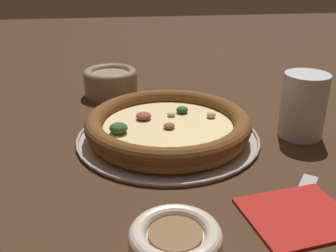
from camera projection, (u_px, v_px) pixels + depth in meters
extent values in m
plane|color=#3D2616|center=(168.00, 139.00, 0.73)|extent=(3.00, 3.00, 0.00)
cylinder|color=#B7B2A8|center=(168.00, 138.00, 0.72)|extent=(0.33, 0.33, 0.01)
torus|color=#B7B2A8|center=(168.00, 136.00, 0.72)|extent=(0.34, 0.34, 0.01)
cylinder|color=#A86B33|center=(168.00, 131.00, 0.72)|extent=(0.28, 0.28, 0.02)
torus|color=brown|center=(168.00, 122.00, 0.71)|extent=(0.30, 0.30, 0.03)
cylinder|color=#B7381E|center=(168.00, 126.00, 0.72)|extent=(0.25, 0.25, 0.00)
cylinder|color=beige|center=(168.00, 125.00, 0.71)|extent=(0.24, 0.24, 0.00)
ellipsoid|color=beige|center=(171.00, 114.00, 0.75)|extent=(0.02, 0.02, 0.01)
ellipsoid|color=#994C3D|center=(172.00, 126.00, 0.70)|extent=(0.02, 0.02, 0.01)
ellipsoid|color=#2D5628|center=(119.00, 128.00, 0.68)|extent=(0.04, 0.04, 0.02)
ellipsoid|color=beige|center=(211.00, 115.00, 0.74)|extent=(0.02, 0.02, 0.01)
ellipsoid|color=#2D5628|center=(182.00, 110.00, 0.76)|extent=(0.03, 0.03, 0.01)
ellipsoid|color=#994C3D|center=(144.00, 116.00, 0.74)|extent=(0.04, 0.04, 0.01)
cylinder|color=#9E8466|center=(111.00, 84.00, 0.94)|extent=(0.13, 0.13, 0.05)
torus|color=#9E8466|center=(110.00, 73.00, 0.93)|extent=(0.13, 0.13, 0.02)
cylinder|color=beige|center=(175.00, 251.00, 0.43)|extent=(0.10, 0.10, 0.04)
torus|color=beige|center=(175.00, 236.00, 0.42)|extent=(0.10, 0.10, 0.02)
cylinder|color=brown|center=(175.00, 234.00, 0.42)|extent=(0.06, 0.06, 0.00)
cylinder|color=silver|center=(303.00, 106.00, 0.72)|extent=(0.08, 0.08, 0.12)
cube|color=#B2231E|center=(298.00, 214.00, 0.51)|extent=(0.15, 0.14, 0.01)
cube|color=#B7B7BC|center=(294.00, 217.00, 0.51)|extent=(0.10, 0.12, 0.00)
cube|color=#B7B7BC|center=(308.00, 182.00, 0.59)|extent=(0.04, 0.05, 0.00)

